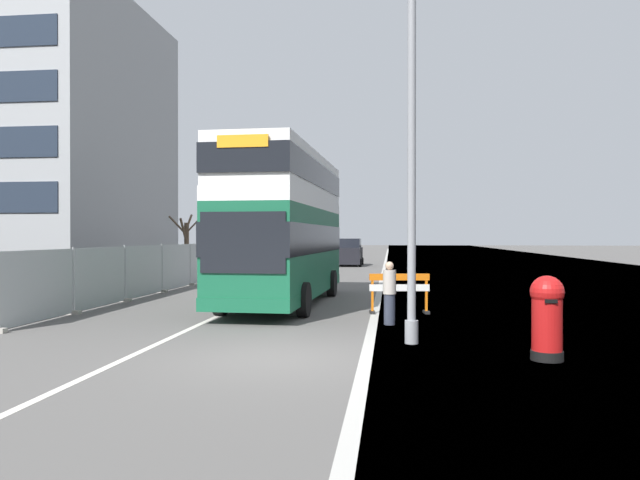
{
  "coord_description": "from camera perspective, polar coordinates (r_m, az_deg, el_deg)",
  "views": [
    {
      "loc": [
        2.11,
        -10.98,
        2.31
      ],
      "look_at": [
        0.1,
        5.85,
        2.2
      ],
      "focal_mm": 33.16,
      "sensor_mm": 36.0,
      "label": 1
    }
  ],
  "objects": [
    {
      "name": "roadworks_barrier",
      "position": [
        17.82,
        7.67,
        -4.6
      ],
      "size": [
        1.8,
        0.67,
        1.19
      ],
      "color": "orange",
      "rests_on": "ground"
    },
    {
      "name": "bare_tree_far_verge_mid",
      "position": [
        61.9,
        -10.72,
        0.42
      ],
      "size": [
        2.8,
        2.72,
        4.75
      ],
      "color": "#4C3D2D",
      "rests_on": "ground"
    },
    {
      "name": "bare_tree_far_verge_near",
      "position": [
        43.34,
        -12.8,
        0.02
      ],
      "size": [
        2.54,
        2.82,
        3.92
      ],
      "color": "#4C3D2D",
      "rests_on": "ground"
    },
    {
      "name": "double_decker_bus",
      "position": [
        20.12,
        -3.4,
        1.47
      ],
      "size": [
        3.01,
        10.27,
        5.07
      ],
      "color": "#145638",
      "rests_on": "ground"
    },
    {
      "name": "bare_tree_far_verge_far",
      "position": [
        58.34,
        -6.43,
        0.8
      ],
      "size": [
        2.63,
        3.3,
        5.26
      ],
      "color": "#4C3D2D",
      "rests_on": "ground"
    },
    {
      "name": "ground",
      "position": [
        11.44,
        -1.38,
        -11.53
      ],
      "size": [
        140.0,
        280.0,
        0.1
      ],
      "color": "#565451"
    },
    {
      "name": "construction_site_fence",
      "position": [
        23.49,
        -16.57,
        -2.95
      ],
      "size": [
        0.44,
        17.2,
        1.99
      ],
      "color": "#A8AAAD",
      "rests_on": "ground"
    },
    {
      "name": "pedestrian_at_kerb",
      "position": [
        15.55,
        6.72,
        -5.11
      ],
      "size": [
        0.34,
        0.34,
        1.65
      ],
      "color": "#2D3342",
      "rests_on": "ground"
    },
    {
      "name": "car_oncoming_near",
      "position": [
        40.24,
        -3.28,
        -1.39
      ],
      "size": [
        2.02,
        4.39,
        2.27
      ],
      "color": "silver",
      "rests_on": "ground"
    },
    {
      "name": "car_receding_far",
      "position": [
        56.02,
        -0.09,
        -1.03
      ],
      "size": [
        2.1,
        4.31,
        1.97
      ],
      "color": "black",
      "rests_on": "ground"
    },
    {
      "name": "red_pillar_postbox",
      "position": [
        11.85,
        21.06,
        -6.67
      ],
      "size": [
        0.61,
        0.61,
        1.58
      ],
      "color": "black",
      "rests_on": "ground"
    },
    {
      "name": "lamppost_foreground",
      "position": [
        12.99,
        8.84,
        9.56
      ],
      "size": [
        0.29,
        0.7,
        9.25
      ],
      "color": "gray",
      "rests_on": "ground"
    },
    {
      "name": "car_receding_mid",
      "position": [
        46.15,
        2.87,
        -1.25
      ],
      "size": [
        2.05,
        4.46,
        2.12
      ],
      "color": "black",
      "rests_on": "ground"
    }
  ]
}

